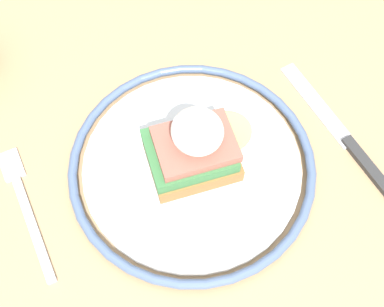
{
  "coord_description": "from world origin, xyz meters",
  "views": [
    {
      "loc": [
        -0.03,
        -0.18,
        1.22
      ],
      "look_at": [
        0.04,
        0.04,
        0.79
      ],
      "focal_mm": 45.0,
      "sensor_mm": 36.0,
      "label": 1
    }
  ],
  "objects_px": {
    "plate": "(192,165)",
    "knife": "(345,138)",
    "sandwich": "(194,147)",
    "fork": "(26,206)"
  },
  "relations": [
    {
      "from": "plate",
      "to": "sandwich",
      "type": "xyz_separation_m",
      "value": [
        0.0,
        0.0,
        0.04
      ]
    },
    {
      "from": "plate",
      "to": "knife",
      "type": "distance_m",
      "value": 0.17
    },
    {
      "from": "fork",
      "to": "knife",
      "type": "distance_m",
      "value": 0.35
    },
    {
      "from": "sandwich",
      "to": "knife",
      "type": "relative_size",
      "value": 0.61
    },
    {
      "from": "sandwich",
      "to": "knife",
      "type": "bearing_deg",
      "value": -5.2
    },
    {
      "from": "plate",
      "to": "fork",
      "type": "distance_m",
      "value": 0.18
    },
    {
      "from": "plate",
      "to": "knife",
      "type": "xyz_separation_m",
      "value": [
        0.17,
        -0.02,
        -0.01
      ]
    },
    {
      "from": "plate",
      "to": "knife",
      "type": "relative_size",
      "value": 1.35
    },
    {
      "from": "knife",
      "to": "fork",
      "type": "bearing_deg",
      "value": 176.11
    },
    {
      "from": "sandwich",
      "to": "knife",
      "type": "distance_m",
      "value": 0.18
    }
  ]
}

